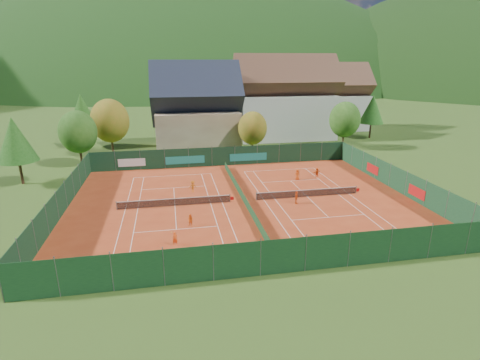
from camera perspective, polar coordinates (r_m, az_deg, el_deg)
name	(u,v)px	position (r m, az deg, el deg)	size (l,w,h in m)	color
ground	(243,201)	(44.42, 0.48, -3.26)	(600.00, 600.00, 0.00)	#2F4C18
clay_pad	(243,201)	(44.41, 0.48, -3.23)	(40.00, 32.00, 0.01)	#A43618
court_markings_left	(175,206)	(43.67, -9.89, -3.88)	(11.03, 23.83, 0.00)	white
court_markings_right	(307,197)	(46.54, 10.20, -2.51)	(11.03, 23.83, 0.00)	white
tennis_net_left	(176,202)	(43.49, -9.72, -3.26)	(13.30, 0.10, 1.02)	#59595B
tennis_net_right	(309,193)	(46.43, 10.41, -1.92)	(13.30, 0.10, 1.02)	#59595B
court_divider	(243,197)	(44.24, 0.48, -2.63)	(0.03, 28.80, 1.00)	#15391C
fence_north	(221,157)	(58.96, -2.98, 3.59)	(40.00, 0.10, 3.00)	#12331E
fence_south	(283,256)	(29.71, 6.62, -11.46)	(40.00, 0.04, 3.00)	#15391C
fence_west	(62,201)	(44.76, -25.54, -2.85)	(0.04, 32.00, 3.00)	#14381F
fence_east	(397,179)	(51.53, 22.85, 0.07)	(0.09, 32.00, 3.00)	#153B21
chalet	(196,112)	(71.44, -6.67, 10.22)	(16.20, 12.00, 16.00)	beige
hotel_block_a	(285,103)	(80.80, 6.80, 11.63)	(21.60, 11.00, 17.25)	silver
hotel_block_b	(331,101)	(93.29, 13.70, 11.61)	(17.28, 10.00, 15.50)	silver
tree_west_front	(78,132)	(63.11, -23.48, 6.73)	(5.72, 5.72, 8.69)	#452818
tree_west_mid	(110,121)	(68.10, -19.21, 8.51)	(6.44, 6.44, 9.78)	#402D17
tree_west_back	(82,112)	(76.87, -22.94, 9.57)	(5.60, 5.60, 10.00)	#412B17
tree_center	(253,128)	(65.19, 1.92, 7.90)	(5.01, 5.01, 7.60)	#4D361B
tree_east_front	(345,120)	(72.94, 15.68, 8.86)	(5.72, 5.72, 8.69)	#4A341A
tree_east_mid	(372,109)	(84.54, 19.52, 10.12)	(5.04, 5.04, 9.00)	#452B18
tree_west_side	(15,140)	(57.15, -31.08, 5.30)	(5.04, 5.04, 9.00)	#4B2C1A
tree_east_back	(322,103)	(88.04, 12.35, 11.44)	(7.15, 7.15, 10.86)	#473319
mountain_backdrop	(220,138)	(282.10, -3.10, 6.47)	(820.00, 530.00, 242.00)	black
ball_hopper	(389,234)	(37.69, 21.76, -7.68)	(0.34, 0.34, 0.80)	slate
loose_ball_0	(171,232)	(37.25, -10.41, -7.82)	(0.07, 0.07, 0.07)	#CCD833
loose_ball_1	(305,240)	(35.59, 9.81, -9.06)	(0.07, 0.07, 0.07)	#CCD833
player_left_near	(175,239)	(34.52, -9.87, -8.81)	(0.47, 0.31, 1.30)	#F65315
player_left_mid	(190,220)	(38.07, -7.56, -6.10)	(0.61, 0.47, 1.25)	orange
player_left_far	(193,186)	(47.51, -7.21, -0.98)	(0.98, 0.56, 1.52)	#D76213
player_right_near	(296,198)	(43.83, 8.57, -2.66)	(0.91, 0.38, 1.55)	#E14D14
player_right_far_a	(297,175)	(52.62, 8.73, 0.82)	(0.74, 0.48, 1.51)	#E85014
player_right_far_b	(317,172)	(54.34, 11.66, 1.13)	(1.27, 0.40, 1.37)	#E65214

